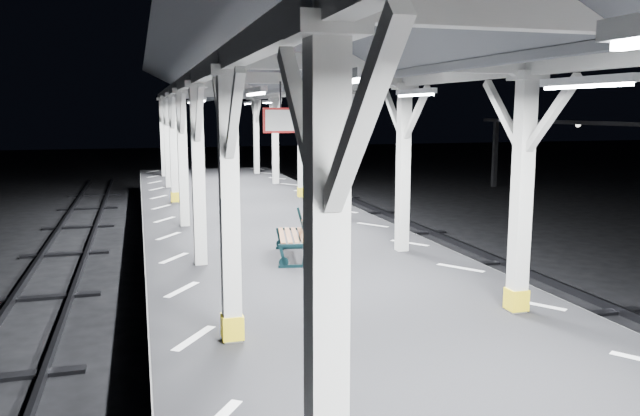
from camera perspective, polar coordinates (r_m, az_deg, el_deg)
name	(u,v)px	position (r m, az deg, el deg)	size (l,w,h in m)	color
canopy	(472,27)	(6.16, 13.71, 15.76)	(5.40, 49.00, 4.65)	beige
bench_mid	(297,234)	(11.92, -2.13, -2.39)	(0.88, 1.69, 0.87)	black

